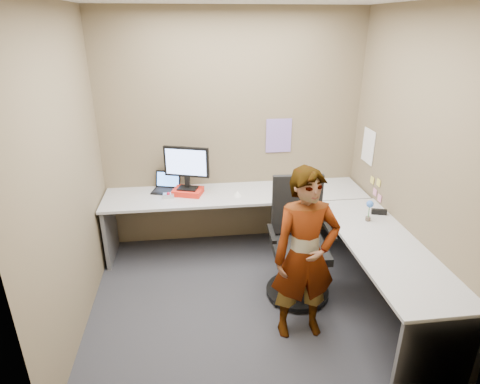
{
  "coord_description": "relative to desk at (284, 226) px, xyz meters",
  "views": [
    {
      "loc": [
        -0.47,
        -3.2,
        2.53
      ],
      "look_at": [
        -0.04,
        0.25,
        1.05
      ],
      "focal_mm": 30.0,
      "sensor_mm": 36.0,
      "label": 1
    }
  ],
  "objects": [
    {
      "name": "ground",
      "position": [
        -0.44,
        -0.39,
        -0.59
      ],
      "size": [
        3.0,
        3.0,
        0.0
      ],
      "primitive_type": "plane",
      "color": "#29292F",
      "rests_on": "ground"
    },
    {
      "name": "wall_back",
      "position": [
        -0.44,
        0.91,
        0.76
      ],
      "size": [
        3.0,
        0.0,
        3.0
      ],
      "primitive_type": "plane",
      "rotation": [
        1.57,
        0.0,
        0.0
      ],
      "color": "brown",
      "rests_on": "ground"
    },
    {
      "name": "wall_right",
      "position": [
        1.06,
        -0.39,
        0.76
      ],
      "size": [
        0.0,
        2.7,
        2.7
      ],
      "primitive_type": "plane",
      "rotation": [
        1.57,
        0.0,
        -1.57
      ],
      "color": "brown",
      "rests_on": "ground"
    },
    {
      "name": "wall_left",
      "position": [
        -1.94,
        -0.39,
        0.76
      ],
      "size": [
        0.0,
        2.7,
        2.7
      ],
      "primitive_type": "plane",
      "rotation": [
        1.57,
        0.0,
        1.57
      ],
      "color": "brown",
      "rests_on": "ground"
    },
    {
      "name": "desk",
      "position": [
        0.0,
        0.0,
        0.0
      ],
      "size": [
        2.98,
        2.58,
        0.73
      ],
      "color": "#B2B2B2",
      "rests_on": "ground"
    },
    {
      "name": "paper_ream",
      "position": [
        -0.97,
        0.63,
        0.17
      ],
      "size": [
        0.38,
        0.32,
        0.06
      ],
      "primitive_type": "cube",
      "rotation": [
        0.0,
        0.0,
        -0.32
      ],
      "color": "red",
      "rests_on": "desk"
    },
    {
      "name": "monitor",
      "position": [
        -0.97,
        0.64,
        0.49
      ],
      "size": [
        0.5,
        0.22,
        0.48
      ],
      "rotation": [
        0.0,
        0.0,
        -0.32
      ],
      "color": "black",
      "rests_on": "paper_ream"
    },
    {
      "name": "laptop",
      "position": [
        -1.22,
        0.77,
        0.2
      ],
      "size": [
        0.35,
        0.32,
        0.21
      ],
      "rotation": [
        0.0,
        0.0,
        -0.28
      ],
      "color": "black",
      "rests_on": "desk"
    },
    {
      "name": "trackball_mouse",
      "position": [
        -1.19,
        0.55,
        0.17
      ],
      "size": [
        0.12,
        0.08,
        0.07
      ],
      "color": "#B7B7BC",
      "rests_on": "desk"
    },
    {
      "name": "origami",
      "position": [
        -0.42,
        0.5,
        0.17
      ],
      "size": [
        0.1,
        0.1,
        0.06
      ],
      "primitive_type": "cone",
      "color": "white",
      "rests_on": "desk"
    },
    {
      "name": "stapler",
      "position": [
        0.95,
        -0.14,
        0.17
      ],
      "size": [
        0.16,
        0.08,
        0.05
      ],
      "primitive_type": "cube",
      "rotation": [
        0.0,
        0.0,
        -0.29
      ],
      "color": "black",
      "rests_on": "desk"
    },
    {
      "name": "flower",
      "position": [
        0.78,
        -0.26,
        0.28
      ],
      "size": [
        0.07,
        0.07,
        0.22
      ],
      "color": "brown",
      "rests_on": "desk"
    },
    {
      "name": "calendar_purple",
      "position": [
        0.11,
        0.9,
        0.71
      ],
      "size": [
        0.3,
        0.01,
        0.4
      ],
      "primitive_type": "cube",
      "color": "#846BB7",
      "rests_on": "wall_back"
    },
    {
      "name": "calendar_white",
      "position": [
        1.05,
        0.51,
        0.66
      ],
      "size": [
        0.01,
        0.28,
        0.38
      ],
      "primitive_type": "cube",
      "color": "white",
      "rests_on": "wall_right"
    },
    {
      "name": "sticky_note_a",
      "position": [
        1.05,
        0.16,
        0.36
      ],
      "size": [
        0.01,
        0.07,
        0.07
      ],
      "primitive_type": "cube",
      "color": "#F2E059",
      "rests_on": "wall_right"
    },
    {
      "name": "sticky_note_b",
      "position": [
        1.05,
        0.21,
        0.23
      ],
      "size": [
        0.01,
        0.07,
        0.07
      ],
      "primitive_type": "cube",
      "color": "pink",
      "rests_on": "wall_right"
    },
    {
      "name": "sticky_note_c",
      "position": [
        1.05,
        0.09,
        0.21
      ],
      "size": [
        0.01,
        0.07,
        0.07
      ],
      "primitive_type": "cube",
      "color": "pink",
      "rests_on": "wall_right"
    },
    {
      "name": "sticky_note_d",
      "position": [
        1.05,
        0.31,
        0.33
      ],
      "size": [
        0.01,
        0.07,
        0.07
      ],
      "primitive_type": "cube",
      "color": "#F2E059",
      "rests_on": "wall_right"
    },
    {
      "name": "office_chair",
      "position": [
        0.08,
        -0.31,
        -0.11
      ],
      "size": [
        0.62,
        0.62,
        1.17
      ],
      "rotation": [
        0.0,
        0.0,
        -0.05
      ],
      "color": "black",
      "rests_on": "ground"
    },
    {
      "name": "person",
      "position": [
        -0.03,
        -0.86,
        0.17
      ],
      "size": [
        0.57,
        0.39,
        1.53
      ],
      "primitive_type": "imported",
      "rotation": [
        0.0,
        0.0,
        0.04
      ],
      "color": "#999399",
      "rests_on": "ground"
    }
  ]
}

